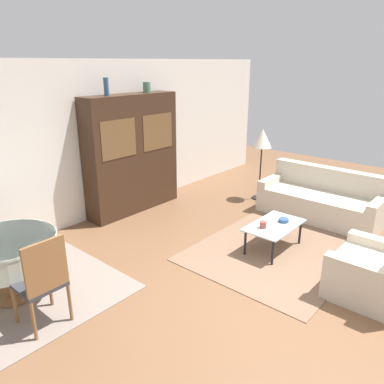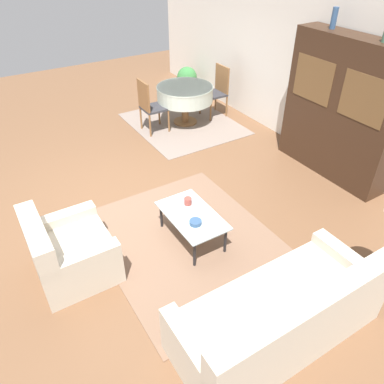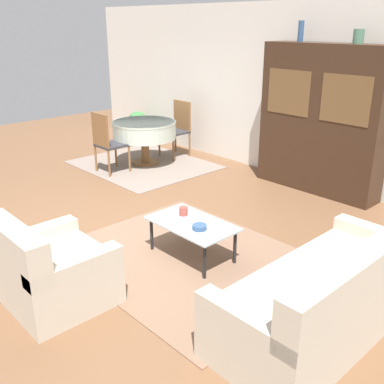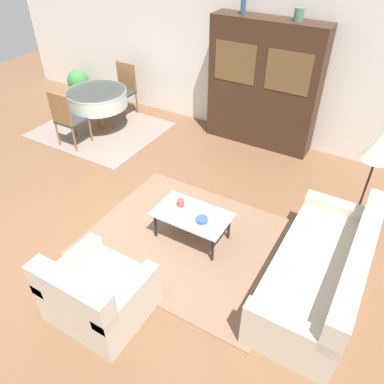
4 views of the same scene
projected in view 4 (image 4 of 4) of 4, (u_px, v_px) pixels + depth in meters
name	position (u px, v px, depth m)	size (l,w,h in m)	color
ground_plane	(100.00, 234.00, 4.97)	(14.00, 14.00, 0.00)	brown
wall_back	(227.00, 56.00, 6.63)	(10.00, 0.06, 2.70)	silver
area_rug	(190.00, 241.00, 4.86)	(2.57, 2.09, 0.01)	brown
dining_rug	(101.00, 130.00, 7.28)	(2.27, 1.93, 0.01)	gray
couch	(322.00, 272.00, 4.05)	(0.88, 2.07, 0.86)	beige
armchair	(97.00, 295.00, 3.82)	(0.94, 0.85, 0.83)	beige
coffee_table	(192.00, 216.00, 4.70)	(0.96, 0.56, 0.39)	black
display_cabinet	(263.00, 86.00, 6.29)	(1.88, 0.43, 2.12)	#382316
dining_table	(97.00, 99.00, 6.97)	(1.11, 1.11, 0.76)	brown
dining_chair_near	(67.00, 117.00, 6.46)	(0.44, 0.44, 1.02)	brown
dining_chair_far	(124.00, 87.00, 7.53)	(0.44, 0.44, 1.02)	brown
floor_lamp	(379.00, 150.00, 4.38)	(0.37, 0.37, 1.43)	black
cup	(181.00, 203.00, 4.78)	(0.10, 0.10, 0.10)	#9E4238
bowl	(202.00, 220.00, 4.56)	(0.15, 0.15, 0.05)	#33517A
vase_tall	(244.00, 4.00, 5.75)	(0.08, 0.08, 0.29)	#33517A
vase_short	(299.00, 14.00, 5.43)	(0.14, 0.14, 0.18)	#4C7A60
potted_plant	(79.00, 83.00, 8.30)	(0.47, 0.47, 0.63)	#93664C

